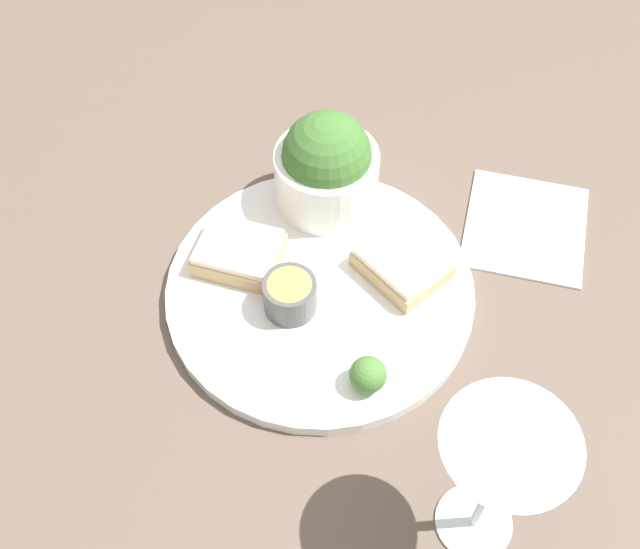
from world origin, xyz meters
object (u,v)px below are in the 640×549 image
Objects in this scene: salad_bowl at (327,166)px; wine_glass at (500,466)px; cheese_toast_far at (239,253)px; cheese_toast_near at (402,263)px; sauce_ramekin at (290,294)px; napkin at (526,226)px.

wine_glass is (-0.31, 0.17, 0.06)m from salad_bowl.
cheese_toast_near is at bearing -142.28° from cheese_toast_far.
cheese_toast_far is at bearing -4.13° from sauce_ramekin.
cheese_toast_near is 0.54× the size of wine_glass.
sauce_ramekin is 0.26m from napkin.
salad_bowl is at bearing -62.00° from sauce_ramekin.
cheese_toast_far is 0.57× the size of napkin.
cheese_toast_near reaches higher than napkin.
wine_glass is 0.34m from napkin.
sauce_ramekin is 0.07m from cheese_toast_far.
cheese_toast_far is 0.34m from wine_glass.
salad_bowl reaches higher than sauce_ramekin.
salad_bowl reaches higher than cheese_toast_near.
napkin is (-0.05, -0.14, -0.02)m from cheese_toast_near.
napkin is at bearing -113.89° from sauce_ramekin.
wine_glass reaches higher than salad_bowl.
cheese_toast_near is 0.16m from cheese_toast_far.
sauce_ramekin is at bearing 66.11° from napkin.
cheese_toast_far is at bearing 52.47° from napkin.
cheese_toast_near is at bearing -116.69° from sauce_ramekin.
sauce_ramekin is 0.51× the size of cheese_toast_far.
napkin is (-0.18, -0.23, -0.02)m from cheese_toast_far.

